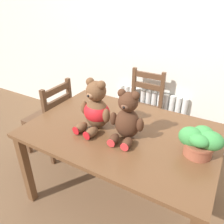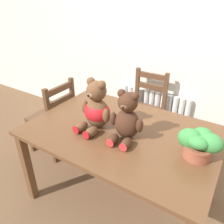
% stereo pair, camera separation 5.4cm
% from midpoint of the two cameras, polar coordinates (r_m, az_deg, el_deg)
% --- Properties ---
extents(wall_back, '(8.00, 0.04, 2.60)m').
position_cam_midpoint_polar(wall_back, '(2.45, 15.18, 19.99)').
color(wall_back, silver).
rests_on(wall_back, ground_plane).
extents(radiator, '(0.87, 0.10, 0.61)m').
position_cam_midpoint_polar(radiator, '(2.77, 9.17, -1.16)').
color(radiator, white).
rests_on(radiator, ground_plane).
extents(dining_table, '(1.42, 0.96, 0.71)m').
position_cam_midpoint_polar(dining_table, '(1.72, 1.59, -6.94)').
color(dining_table, brown).
rests_on(dining_table, ground_plane).
extents(wooden_chair_behind, '(0.38, 0.40, 0.89)m').
position_cam_midpoint_polar(wooden_chair_behind, '(2.50, 7.13, 0.47)').
color(wooden_chair_behind, brown).
rests_on(wooden_chair_behind, ground_plane).
extents(wooden_chair_side, '(0.41, 0.39, 0.86)m').
position_cam_midpoint_polar(wooden_chair_side, '(2.47, -16.24, -1.62)').
color(wooden_chair_side, brown).
rests_on(wooden_chair_side, ground_plane).
extents(teddy_bear_left, '(0.28, 0.29, 0.39)m').
position_cam_midpoint_polar(teddy_bear_left, '(1.63, -5.17, 0.65)').
color(teddy_bear_left, brown).
rests_on(teddy_bear_left, dining_table).
extents(teddy_bear_right, '(0.25, 0.26, 0.36)m').
position_cam_midpoint_polar(teddy_bear_right, '(1.51, 2.90, -1.74)').
color(teddy_bear_right, '#472819').
rests_on(teddy_bear_right, dining_table).
extents(potted_plant, '(0.27, 0.20, 0.19)m').
position_cam_midpoint_polar(potted_plant, '(1.47, 21.05, -7.10)').
color(potted_plant, '#9E5138').
rests_on(potted_plant, dining_table).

